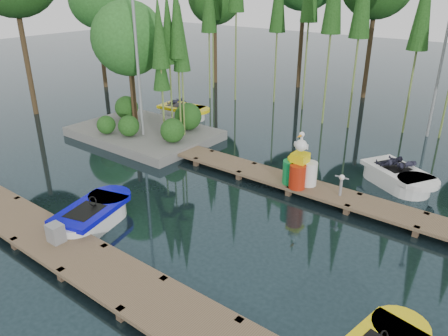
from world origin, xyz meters
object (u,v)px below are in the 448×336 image
Objects in this scene: island at (139,64)px; yellow_barrel at (296,170)px; boat_yellow_far at (183,112)px; utility_cabinet at (56,233)px; boat_blue at (92,216)px; drum_cluster at (299,170)px.

island reaches higher than yellow_barrel.
boat_yellow_far is 9.49m from yellow_barrel.
utility_cabinet is 0.56× the size of yellow_barrel.
island is at bearing 123.58° from utility_cabinet.
yellow_barrel is at bearing 43.26° from boat_blue.
island is at bearing 173.67° from drum_cluster.
drum_cluster is (3.69, 5.46, 0.57)m from boat_blue.
island is 13.54× the size of utility_cabinet.
boat_yellow_far is 9.74m from drum_cluster.
island is 4.19m from boat_yellow_far.
boat_yellow_far is at bearing 156.34° from yellow_barrel.
island is at bearing -66.48° from boat_yellow_far.
boat_yellow_far is 3.39× the size of yellow_barrel.
drum_cluster is (8.47, -0.94, -2.34)m from island.
yellow_barrel is (8.27, -0.79, -2.44)m from island.
utility_cabinet is at bearing -89.32° from boat_blue.
boat_blue is 10.75m from boat_yellow_far.
boat_blue is at bearing -121.86° from yellow_barrel.
island is 8.84m from drum_cluster.
yellow_barrel is 0.48× the size of drum_cluster.
boat_yellow_far is at bearing 156.02° from drum_cluster.
utility_cabinet is 7.66m from yellow_barrel.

